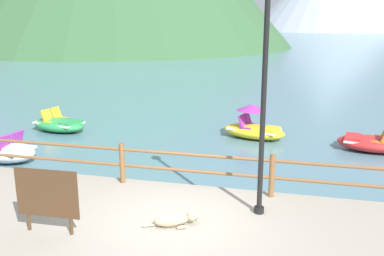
{
  "coord_description": "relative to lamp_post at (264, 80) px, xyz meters",
  "views": [
    {
      "loc": [
        2.08,
        -7.14,
        4.11
      ],
      "look_at": [
        -0.89,
        5.0,
        0.9
      ],
      "focal_mm": 40.03,
      "sensor_mm": 36.0,
      "label": 1
    }
  ],
  "objects": [
    {
      "name": "pedal_boat_3",
      "position": [
        -7.74,
        2.58,
        -2.71
      ],
      "size": [
        2.27,
        1.51,
        0.9
      ],
      "color": "white",
      "rests_on": "ground"
    },
    {
      "name": "pedal_boat_1",
      "position": [
        -7.98,
        6.1,
        -2.76
      ],
      "size": [
        2.43,
        1.69,
        0.83
      ],
      "color": "green",
      "rests_on": "ground"
    },
    {
      "name": "pedal_boat_2",
      "position": [
        3.02,
        6.21,
        -2.76
      ],
      "size": [
        2.3,
        1.54,
        0.83
      ],
      "color": "red",
      "rests_on": "ground"
    },
    {
      "name": "lamp_post",
      "position": [
        0.0,
        0.0,
        0.0
      ],
      "size": [
        0.28,
        0.28,
        4.37
      ],
      "color": "black",
      "rests_on": "promenade_dock"
    },
    {
      "name": "dock_railing",
      "position": [
        -1.52,
        0.86,
        -2.05
      ],
      "size": [
        23.92,
        0.12,
        0.95
      ],
      "color": "brown",
      "rests_on": "promenade_dock"
    },
    {
      "name": "ground_plane",
      "position": [
        -1.52,
        39.31,
        -3.02
      ],
      "size": [
        200.0,
        200.0,
        0.0
      ],
      "primitive_type": "plane",
      "color": "slate"
    },
    {
      "name": "dog_resting",
      "position": [
        -1.45,
        -0.92,
        -2.49
      ],
      "size": [
        1.01,
        0.55,
        0.26
      ],
      "color": "tan",
      "rests_on": "promenade_dock"
    },
    {
      "name": "sign_board",
      "position": [
        -3.55,
        -1.68,
        -1.89
      ],
      "size": [
        1.18,
        0.09,
        1.19
      ],
      "color": "beige",
      "rests_on": "promenade_dock"
    },
    {
      "name": "pedal_boat_0",
      "position": [
        -0.79,
        6.84,
        -2.63
      ],
      "size": [
        2.46,
        1.69,
        1.21
      ],
      "color": "yellow",
      "rests_on": "ground"
    }
  ]
}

